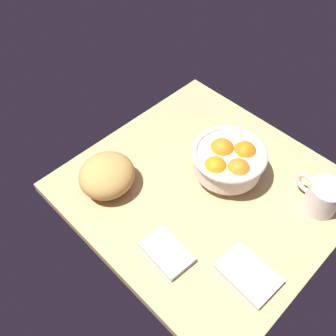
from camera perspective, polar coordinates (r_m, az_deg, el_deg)
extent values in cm
cube|color=tan|center=(103.06, 5.65, -3.48)|extent=(67.52, 64.87, 3.00)
cylinder|color=silver|center=(104.46, 8.82, -0.42)|extent=(10.47, 10.47, 2.64)
cylinder|color=silver|center=(101.20, 9.11, 1.10)|extent=(18.42, 18.42, 5.93)
torus|color=silver|center=(98.99, 9.32, 2.21)|extent=(20.02, 20.02, 1.60)
sphere|color=orange|center=(97.54, 10.58, -0.41)|extent=(6.56, 6.56, 6.56)
sphere|color=orange|center=(101.24, 8.15, 2.60)|extent=(6.95, 6.95, 6.95)
sphere|color=orange|center=(101.72, 11.52, 2.20)|extent=(6.67, 6.67, 6.67)
sphere|color=orange|center=(97.12, 7.16, -0.08)|extent=(6.45, 6.45, 6.45)
ellipsoid|color=tan|center=(99.53, -9.27, -1.10)|extent=(17.48, 18.11, 8.94)
cube|color=silver|center=(90.23, 12.12, -15.47)|extent=(13.81, 9.77, 1.37)
cube|color=silver|center=(90.51, -0.17, -12.69)|extent=(12.45, 8.52, 1.57)
cylinder|color=silver|center=(102.10, 22.51, -4.16)|extent=(8.63, 8.63, 8.41)
torus|color=silver|center=(103.38, 20.27, -2.18)|extent=(6.02, 2.14, 5.91)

